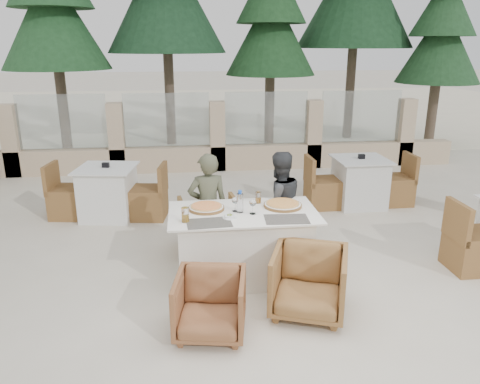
{
  "coord_description": "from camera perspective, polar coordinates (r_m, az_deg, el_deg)",
  "views": [
    {
      "loc": [
        -0.65,
        -4.57,
        2.51
      ],
      "look_at": [
        -0.06,
        0.42,
        0.9
      ],
      "focal_mm": 35.0,
      "sensor_mm": 36.0,
      "label": 1
    }
  ],
  "objects": [
    {
      "name": "olive_dish",
      "position": [
        4.85,
        -1.26,
        -2.96
      ],
      "size": [
        0.14,
        0.14,
        0.04
      ],
      "primitive_type": null,
      "rotation": [
        0.0,
        0.0,
        0.27
      ],
      "color": "white",
      "rests_on": "dining_table"
    },
    {
      "name": "bg_table_b",
      "position": [
        7.7,
        14.36,
        1.17
      ],
      "size": [
        1.65,
        0.84,
        0.77
      ],
      "primitive_type": null,
      "rotation": [
        0.0,
        0.0,
        0.01
      ],
      "color": "silver",
      "rests_on": "ground"
    },
    {
      "name": "diner_left",
      "position": [
        5.55,
        -3.93,
        -1.85
      ],
      "size": [
        0.51,
        0.37,
        1.31
      ],
      "primitive_type": "imported",
      "rotation": [
        0.0,
        0.0,
        3.26
      ],
      "color": "#4B4E38",
      "rests_on": "ground"
    },
    {
      "name": "beer_glass_left",
      "position": [
        4.77,
        -6.69,
        -2.77
      ],
      "size": [
        0.1,
        0.1,
        0.15
      ],
      "primitive_type": "cylinder",
      "rotation": [
        0.0,
        0.0,
        0.3
      ],
      "color": "gold",
      "rests_on": "dining_table"
    },
    {
      "name": "water_bottle",
      "position": [
        4.99,
        -0.01,
        -1.15
      ],
      "size": [
        0.08,
        0.08,
        0.25
      ],
      "primitive_type": "cylinder",
      "rotation": [
        0.0,
        0.0,
        -0.16
      ],
      "color": "#BAD8F5",
      "rests_on": "dining_table"
    },
    {
      "name": "sand_patch",
      "position": [
        18.75,
        -4.8,
        10.0
      ],
      "size": [
        30.0,
        16.0,
        0.01
      ],
      "primitive_type": "cube",
      "color": "#EFE4C3",
      "rests_on": "ground"
    },
    {
      "name": "ground",
      "position": [
        5.26,
        1.18,
        -10.76
      ],
      "size": [
        80.0,
        80.0,
        0.0
      ],
      "primitive_type": "plane",
      "color": "beige",
      "rests_on": "ground"
    },
    {
      "name": "wine_glass_near",
      "position": [
        4.95,
        1.56,
        -1.69
      ],
      "size": [
        0.09,
        0.09,
        0.18
      ],
      "primitive_type": null,
      "rotation": [
        0.0,
        0.0,
        -0.29
      ],
      "color": "white",
      "rests_on": "dining_table"
    },
    {
      "name": "pine_mid_right",
      "position": [
        13.18,
        13.93,
        21.13
      ],
      "size": [
        2.99,
        2.99,
        6.8
      ],
      "primitive_type": "cone",
      "color": "#1B4022",
      "rests_on": "ground"
    },
    {
      "name": "pine_centre",
      "position": [
        11.97,
        3.75,
        17.66
      ],
      "size": [
        2.2,
        2.2,
        5.0
      ],
      "primitive_type": "cone",
      "color": "#1E4722",
      "rests_on": "ground"
    },
    {
      "name": "pine_far_left",
      "position": [
        11.92,
        -21.68,
        17.72
      ],
      "size": [
        2.42,
        2.42,
        5.5
      ],
      "primitive_type": "cone",
      "color": "#214F27",
      "rests_on": "ground"
    },
    {
      "name": "armchair_far_right",
      "position": [
        5.85,
        4.5,
        -4.47
      ],
      "size": [
        0.71,
        0.73,
        0.6
      ],
      "primitive_type": "imported",
      "rotation": [
        0.0,
        0.0,
        3.02
      ],
      "color": "brown",
      "rests_on": "ground"
    },
    {
      "name": "pizza_right",
      "position": [
        5.21,
        5.23,
        -1.5
      ],
      "size": [
        0.52,
        0.52,
        0.05
      ],
      "primitive_type": "cylinder",
      "rotation": [
        0.0,
        0.0,
        -0.27
      ],
      "color": "orange",
      "rests_on": "dining_table"
    },
    {
      "name": "diner_right",
      "position": [
        5.65,
        4.7,
        -1.51
      ],
      "size": [
        0.74,
        0.65,
        1.3
      ],
      "primitive_type": "imported",
      "rotation": [
        0.0,
        0.0,
        3.42
      ],
      "color": "#37393C",
      "rests_on": "ground"
    },
    {
      "name": "armchair_near_left",
      "position": [
        4.28,
        -3.64,
        -13.54
      ],
      "size": [
        0.71,
        0.72,
        0.57
      ],
      "primitive_type": "imported",
      "rotation": [
        0.0,
        0.0,
        -0.17
      ],
      "color": "brown",
      "rests_on": "ground"
    },
    {
      "name": "bg_table_a",
      "position": [
        7.22,
        -15.78,
        -0.05
      ],
      "size": [
        1.74,
        1.05,
        0.77
      ],
      "primitive_type": null,
      "rotation": [
        0.0,
        0.0,
        -0.15
      ],
      "color": "silver",
      "rests_on": "ground"
    },
    {
      "name": "placemat_near_right",
      "position": [
        4.85,
        5.7,
        -3.31
      ],
      "size": [
        0.47,
        0.33,
        0.0
      ],
      "primitive_type": "cube",
      "rotation": [
        0.0,
        0.0,
        -0.06
      ],
      "color": "#58524B",
      "rests_on": "dining_table"
    },
    {
      "name": "pine_far_right",
      "position": [
        12.67,
        23.12,
        15.21
      ],
      "size": [
        1.98,
        1.98,
        4.5
      ],
      "primitive_type": "cone",
      "color": "#214A26",
      "rests_on": "ground"
    },
    {
      "name": "placemat_near_left",
      "position": [
        4.74,
        -3.79,
        -3.78
      ],
      "size": [
        0.47,
        0.33,
        0.0
      ],
      "primitive_type": "cube",
      "rotation": [
        0.0,
        0.0,
        0.06
      ],
      "color": "#555249",
      "rests_on": "dining_table"
    },
    {
      "name": "dining_table",
      "position": [
        5.18,
        0.39,
        -6.44
      ],
      "size": [
        1.6,
        0.9,
        0.77
      ],
      "primitive_type": null,
      "color": "white",
      "rests_on": "ground"
    },
    {
      "name": "pine_mid_left",
      "position": [
        12.1,
        -9.02,
        21.05
      ],
      "size": [
        2.86,
        2.86,
        6.5
      ],
      "primitive_type": "cone",
      "color": "#1A3E23",
      "rests_on": "ground"
    },
    {
      "name": "perimeter_wall_far",
      "position": [
        9.55,
        -2.78,
        7.41
      ],
      "size": [
        10.0,
        0.34,
        1.6
      ],
      "primitive_type": null,
      "color": "#C9AF8D",
      "rests_on": "ground"
    },
    {
      "name": "armchair_far_left",
      "position": [
        5.84,
        -3.66,
        -4.11
      ],
      "size": [
        0.81,
        0.83,
        0.67
      ],
      "primitive_type": "imported",
      "rotation": [
        0.0,
        0.0,
        3.27
      ],
      "color": "olive",
      "rests_on": "ground"
    },
    {
      "name": "pizza_left",
      "position": [
        5.11,
        -4.12,
        -1.87
      ],
      "size": [
        0.49,
        0.49,
        0.05
      ],
      "primitive_type": "cylinder",
      "rotation": [
        0.0,
        0.0,
        0.3
      ],
      "color": "#FA5622",
      "rests_on": "dining_table"
    },
    {
      "name": "armchair_near_right",
      "position": [
        4.6,
        8.38,
        -10.8
      ],
      "size": [
        0.89,
        0.9,
        0.65
      ],
      "primitive_type": "imported",
      "rotation": [
        0.0,
        0.0,
        -0.35
      ],
      "color": "olive",
      "rests_on": "ground"
    },
    {
      "name": "wine_glass_centre",
      "position": [
        5.02,
        -0.57,
        -1.39
      ],
      "size": [
        0.09,
        0.09,
        0.18
      ],
      "primitive_type": null,
      "rotation": [
        0.0,
        0.0,
        -0.26
      ],
      "color": "silver",
      "rests_on": "dining_table"
    },
    {
      "name": "beer_glass_right",
      "position": [
        5.3,
        2.23,
        -0.68
      ],
      "size": [
        0.07,
        0.07,
        0.13
      ],
      "primitive_type": "cylinder",
      "rotation": [
        0.0,
        0.0,
        -0.08
      ],
      "color": "orange",
      "rests_on": "dining_table"
    }
  ]
}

